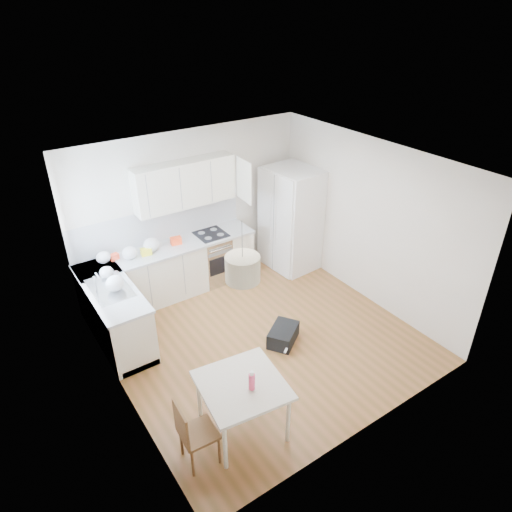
% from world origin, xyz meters
% --- Properties ---
extents(floor, '(4.20, 4.20, 0.00)m').
position_xyz_m(floor, '(0.00, 0.00, 0.00)').
color(floor, brown).
rests_on(floor, ground).
extents(ceiling, '(4.20, 4.20, 0.00)m').
position_xyz_m(ceiling, '(0.00, 0.00, 2.70)').
color(ceiling, white).
rests_on(ceiling, wall_back).
extents(wall_back, '(4.20, 0.00, 4.20)m').
position_xyz_m(wall_back, '(0.00, 2.10, 1.35)').
color(wall_back, beige).
rests_on(wall_back, floor).
extents(wall_left, '(0.00, 4.20, 4.20)m').
position_xyz_m(wall_left, '(-2.10, 0.00, 1.35)').
color(wall_left, beige).
rests_on(wall_left, floor).
extents(wall_right, '(0.00, 4.20, 4.20)m').
position_xyz_m(wall_right, '(2.10, 0.00, 1.35)').
color(wall_right, beige).
rests_on(wall_right, floor).
extents(window_glassblock, '(0.02, 1.00, 1.00)m').
position_xyz_m(window_glassblock, '(-2.09, 1.15, 1.75)').
color(window_glassblock, '#BFE0F9').
rests_on(window_glassblock, wall_left).
extents(cabinets_back, '(3.00, 0.60, 0.88)m').
position_xyz_m(cabinets_back, '(-0.60, 1.80, 0.44)').
color(cabinets_back, white).
rests_on(cabinets_back, floor).
extents(cabinets_left, '(0.60, 1.80, 0.88)m').
position_xyz_m(cabinets_left, '(-1.80, 1.20, 0.44)').
color(cabinets_left, white).
rests_on(cabinets_left, floor).
extents(counter_back, '(3.02, 0.64, 0.04)m').
position_xyz_m(counter_back, '(-0.60, 1.80, 0.90)').
color(counter_back, '#B6B9BB').
rests_on(counter_back, cabinets_back).
extents(counter_left, '(0.64, 1.82, 0.04)m').
position_xyz_m(counter_left, '(-1.80, 1.20, 0.90)').
color(counter_left, '#B6B9BB').
rests_on(counter_left, cabinets_left).
extents(backsplash_back, '(3.00, 0.01, 0.58)m').
position_xyz_m(backsplash_back, '(-0.60, 2.09, 1.21)').
color(backsplash_back, silver).
rests_on(backsplash_back, wall_back).
extents(backsplash_left, '(0.01, 1.80, 0.58)m').
position_xyz_m(backsplash_left, '(-2.09, 1.20, 1.21)').
color(backsplash_left, silver).
rests_on(backsplash_left, wall_left).
extents(upper_cabinets, '(1.70, 0.32, 0.75)m').
position_xyz_m(upper_cabinets, '(-0.15, 1.94, 1.88)').
color(upper_cabinets, white).
rests_on(upper_cabinets, wall_back).
extents(range_oven, '(0.50, 0.61, 0.88)m').
position_xyz_m(range_oven, '(0.20, 1.80, 0.44)').
color(range_oven, '#B0B3B5').
rests_on(range_oven, floor).
extents(sink, '(0.50, 0.80, 0.16)m').
position_xyz_m(sink, '(-1.80, 1.15, 0.92)').
color(sink, '#B0B3B5').
rests_on(sink, counter_left).
extents(refrigerator, '(0.96, 1.01, 1.91)m').
position_xyz_m(refrigerator, '(1.71, 1.46, 0.95)').
color(refrigerator, white).
rests_on(refrigerator, floor).
extents(dining_table, '(1.03, 1.03, 0.73)m').
position_xyz_m(dining_table, '(-1.14, -1.28, 0.65)').
color(dining_table, beige).
rests_on(dining_table, floor).
extents(dining_chair, '(0.39, 0.39, 0.88)m').
position_xyz_m(dining_chair, '(-1.75, -1.36, 0.44)').
color(dining_chair, '#523518').
rests_on(dining_chair, floor).
extents(drink_bottle, '(0.08, 0.08, 0.25)m').
position_xyz_m(drink_bottle, '(-1.09, -1.40, 0.85)').
color(drink_bottle, '#F24371').
rests_on(drink_bottle, dining_table).
extents(gym_bag, '(0.63, 0.58, 0.24)m').
position_xyz_m(gym_bag, '(0.21, -0.29, 0.12)').
color(gym_bag, black).
rests_on(gym_bag, floor).
extents(pendant_lamp, '(0.45, 0.45, 0.27)m').
position_xyz_m(pendant_lamp, '(-1.06, -1.21, 2.18)').
color(pendant_lamp, beige).
rests_on(pendant_lamp, ceiling).
extents(grocery_bag_a, '(0.22, 0.19, 0.20)m').
position_xyz_m(grocery_bag_a, '(-1.64, 1.88, 1.02)').
color(grocery_bag_a, white).
rests_on(grocery_bag_a, counter_back).
extents(grocery_bag_b, '(0.24, 0.20, 0.21)m').
position_xyz_m(grocery_bag_b, '(-1.26, 1.77, 1.03)').
color(grocery_bag_b, white).
rests_on(grocery_bag_b, counter_back).
extents(grocery_bag_c, '(0.26, 0.22, 0.23)m').
position_xyz_m(grocery_bag_c, '(-0.88, 1.82, 1.04)').
color(grocery_bag_c, white).
rests_on(grocery_bag_c, counter_back).
extents(grocery_bag_d, '(0.20, 0.17, 0.18)m').
position_xyz_m(grocery_bag_d, '(-1.74, 1.44, 1.01)').
color(grocery_bag_d, white).
rests_on(grocery_bag_d, counter_back).
extents(grocery_bag_e, '(0.26, 0.22, 0.23)m').
position_xyz_m(grocery_bag_e, '(-1.75, 1.04, 1.04)').
color(grocery_bag_e, white).
rests_on(grocery_bag_e, counter_left).
extents(snack_orange, '(0.19, 0.14, 0.12)m').
position_xyz_m(snack_orange, '(-0.45, 1.82, 0.98)').
color(snack_orange, '#EC3B15').
rests_on(snack_orange, counter_back).
extents(snack_yellow, '(0.18, 0.12, 0.11)m').
position_xyz_m(snack_yellow, '(-1.00, 1.76, 0.98)').
color(snack_yellow, yellow).
rests_on(snack_yellow, counter_back).
extents(snack_red, '(0.16, 0.12, 0.10)m').
position_xyz_m(snack_red, '(-1.47, 1.89, 0.97)').
color(snack_red, '#B72E16').
rests_on(snack_red, counter_back).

